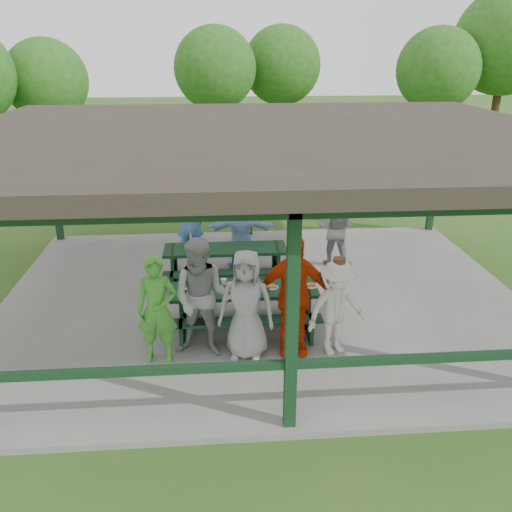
{
  "coord_description": "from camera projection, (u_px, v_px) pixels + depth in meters",
  "views": [
    {
      "loc": [
        -0.89,
        -9.51,
        4.7
      ],
      "look_at": [
        -0.15,
        -0.3,
        1.08
      ],
      "focal_mm": 38.0,
      "sensor_mm": 36.0,
      "label": 1
    }
  ],
  "objects": [
    {
      "name": "pickup_truck",
      "position": [
        263.0,
        171.0,
        18.34
      ],
      "size": [
        5.24,
        2.77,
        1.41
      ],
      "primitive_type": "imported",
      "rotation": [
        0.0,
        0.0,
        1.66
      ],
      "color": "silver",
      "rests_on": "ground"
    },
    {
      "name": "ground",
      "position": [
        263.0,
        302.0,
        10.6
      ],
      "size": [
        90.0,
        90.0,
        0.0
      ],
      "primitive_type": "plane",
      "color": "#2A561A",
      "rests_on": "ground"
    },
    {
      "name": "spectator_grey",
      "position": [
        335.0,
        228.0,
        11.86
      ],
      "size": [
        1.01,
        0.92,
        1.7
      ],
      "primitive_type": "imported",
      "rotation": [
        0.0,
        0.0,
        2.72
      ],
      "color": "gray",
      "rests_on": "concrete_slab"
    },
    {
      "name": "tree_right",
      "position": [
        438.0,
        70.0,
        22.97
      ],
      "size": [
        3.5,
        3.5,
        5.47
      ],
      "color": "#352015",
      "rests_on": "ground"
    },
    {
      "name": "picnic_table_far",
      "position": [
        226.0,
        260.0,
        11.08
      ],
      "size": [
        2.48,
        1.39,
        0.75
      ],
      "color": "black",
      "rests_on": "concrete_slab"
    },
    {
      "name": "spectator_blue",
      "position": [
        190.0,
        222.0,
        12.25
      ],
      "size": [
        0.62,
        0.42,
        1.69
      ],
      "primitive_type": "imported",
      "rotation": [
        0.0,
        0.0,
        3.16
      ],
      "color": "#467BB7",
      "rests_on": "concrete_slab"
    },
    {
      "name": "contestant_green",
      "position": [
        157.0,
        309.0,
        8.18
      ],
      "size": [
        0.67,
        0.47,
        1.72
      ],
      "primitive_type": "imported",
      "rotation": [
        0.0,
        0.0,
        -0.1
      ],
      "color": "green",
      "rests_on": "concrete_slab"
    },
    {
      "name": "tree_mid",
      "position": [
        282.0,
        66.0,
        24.96
      ],
      "size": [
        3.58,
        3.58,
        5.59
      ],
      "color": "#352015",
      "rests_on": "ground"
    },
    {
      "name": "tree_left",
      "position": [
        215.0,
        69.0,
        23.16
      ],
      "size": [
        3.53,
        3.53,
        5.52
      ],
      "color": "#352015",
      "rests_on": "ground"
    },
    {
      "name": "pavilion_structure",
      "position": [
        263.0,
        138.0,
        9.45
      ],
      "size": [
        10.6,
        8.6,
        3.24
      ],
      "color": "black",
      "rests_on": "concrete_slab"
    },
    {
      "name": "farm_trailer",
      "position": [
        217.0,
        181.0,
        17.37
      ],
      "size": [
        3.56,
        2.32,
        1.25
      ],
      "rotation": [
        0.0,
        0.0,
        -0.38
      ],
      "color": "navy",
      "rests_on": "ground"
    },
    {
      "name": "table_setting",
      "position": [
        248.0,
        286.0,
        9.15
      ],
      "size": [
        2.31,
        0.45,
        0.1
      ],
      "color": "white",
      "rests_on": "picnic_table_near"
    },
    {
      "name": "contestant_red",
      "position": [
        293.0,
        296.0,
        8.34
      ],
      "size": [
        1.15,
        0.49,
        1.97
      ],
      "primitive_type": "imported",
      "rotation": [
        0.0,
        0.0,
        -0.01
      ],
      "color": "red",
      "rests_on": "concrete_slab"
    },
    {
      "name": "tree_far_left",
      "position": [
        46.0,
        81.0,
        20.95
      ],
      "size": [
        3.19,
        3.19,
        4.99
      ],
      "color": "#352015",
      "rests_on": "ground"
    },
    {
      "name": "contestant_grey_left",
      "position": [
        202.0,
        298.0,
        8.3
      ],
      "size": [
        1.07,
        0.91,
        1.93
      ],
      "primitive_type": "imported",
      "rotation": [
        0.0,
        0.0,
        -0.21
      ],
      "color": "gray",
      "rests_on": "concrete_slab"
    },
    {
      "name": "picnic_table_near",
      "position": [
        245.0,
        303.0,
        9.25
      ],
      "size": [
        2.47,
        1.39,
        0.75
      ],
      "color": "black",
      "rests_on": "concrete_slab"
    },
    {
      "name": "spectator_lblue",
      "position": [
        241.0,
        231.0,
        11.76
      ],
      "size": [
        1.53,
        0.54,
        1.63
      ],
      "primitive_type": "imported",
      "rotation": [
        0.0,
        0.0,
        3.1
      ],
      "color": "#95B4E6",
      "rests_on": "concrete_slab"
    },
    {
      "name": "tree_far_right",
      "position": [
        506.0,
        42.0,
        23.54
      ],
      "size": [
        4.52,
        4.52,
        7.06
      ],
      "color": "#352015",
      "rests_on": "ground"
    },
    {
      "name": "contestant_grey_mid",
      "position": [
        246.0,
        305.0,
        8.28
      ],
      "size": [
        0.96,
        0.72,
        1.76
      ],
      "primitive_type": "imported",
      "rotation": [
        0.0,
        0.0,
        -0.2
      ],
      "color": "#969699",
      "rests_on": "concrete_slab"
    },
    {
      "name": "contestant_white_fedora",
      "position": [
        337.0,
        308.0,
        8.41
      ],
      "size": [
        1.14,
        0.88,
        1.61
      ],
      "rotation": [
        0.0,
        0.0,
        0.34
      ],
      "color": "silver",
      "rests_on": "concrete_slab"
    },
    {
      "name": "concrete_slab",
      "position": [
        263.0,
        299.0,
        10.58
      ],
      "size": [
        10.0,
        8.0,
        0.1
      ],
      "primitive_type": "cube",
      "color": "slate",
      "rests_on": "ground"
    }
  ]
}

